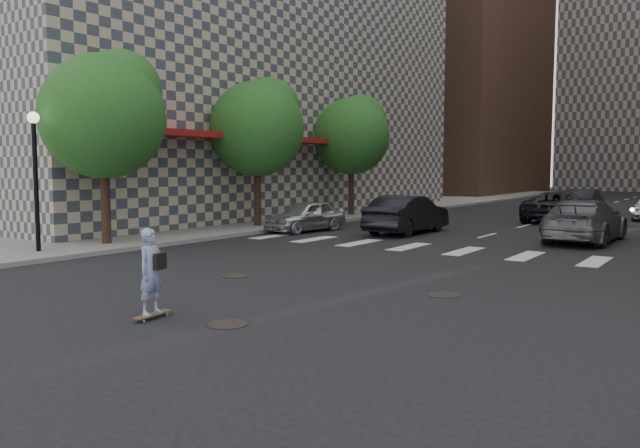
% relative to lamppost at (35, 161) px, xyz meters
% --- Properties ---
extents(ground, '(160.00, 160.00, 0.00)m').
position_rel_lamppost_xyz_m(ground, '(9.50, -0.50, -2.93)').
color(ground, black).
rests_on(ground, ground).
extents(sidewalk_left, '(13.00, 80.00, 0.15)m').
position_rel_lamppost_xyz_m(sidewalk_left, '(-5.00, 19.50, -2.86)').
color(sidewalk_left, gray).
rests_on(sidewalk_left, ground).
extents(building_left, '(16.40, 33.00, 25.00)m').
position_rel_lamppost_xyz_m(building_left, '(-8.99, 17.98, 9.55)').
color(building_left, tan).
rests_on(building_left, ground).
extents(tower_left, '(18.00, 24.00, 40.00)m').
position_rel_lamppost_xyz_m(tower_left, '(-10.50, 54.50, 17.07)').
color(tower_left, brown).
rests_on(tower_left, ground).
extents(lamppost, '(0.36, 0.36, 4.28)m').
position_rel_lamppost_xyz_m(lamppost, '(0.00, 0.00, 0.00)').
color(lamppost, black).
rests_on(lamppost, sidewalk_left).
extents(tree_a, '(4.20, 4.20, 6.60)m').
position_rel_lamppost_xyz_m(tree_a, '(0.05, 2.64, 1.71)').
color(tree_a, '#382619').
rests_on(tree_a, sidewalk_left).
extents(tree_b, '(4.20, 4.20, 6.60)m').
position_rel_lamppost_xyz_m(tree_b, '(0.05, 10.64, 1.71)').
color(tree_b, '#382619').
rests_on(tree_b, sidewalk_left).
extents(tree_c, '(4.20, 4.20, 6.60)m').
position_rel_lamppost_xyz_m(tree_c, '(0.05, 18.64, 1.71)').
color(tree_c, '#382619').
rests_on(tree_c, sidewalk_left).
extents(manhole_a, '(0.70, 0.70, 0.02)m').
position_rel_lamppost_xyz_m(manhole_a, '(10.70, -3.00, -2.92)').
color(manhole_a, black).
rests_on(manhole_a, ground).
extents(manhole_b, '(0.70, 0.70, 0.02)m').
position_rel_lamppost_xyz_m(manhole_b, '(7.50, 0.70, -2.92)').
color(manhole_b, black).
rests_on(manhole_b, ground).
extents(manhole_c, '(0.70, 0.70, 0.02)m').
position_rel_lamppost_xyz_m(manhole_c, '(12.80, 1.50, -2.92)').
color(manhole_c, black).
rests_on(manhole_c, ground).
extents(skateboarder, '(0.43, 0.84, 1.65)m').
position_rel_lamppost_xyz_m(skateboarder, '(9.27, -3.43, -2.07)').
color(skateboarder, brown).
rests_on(skateboarder, ground).
extents(silver_sedan, '(2.11, 4.11, 1.34)m').
position_rel_lamppost_xyz_m(silver_sedan, '(2.50, 10.71, -2.26)').
color(silver_sedan, silver).
rests_on(silver_sedan, ground).
extents(traffic_car_a, '(1.71, 4.82, 1.59)m').
position_rel_lamppost_xyz_m(traffic_car_a, '(6.43, 12.50, -2.14)').
color(traffic_car_a, black).
rests_on(traffic_car_a, ground).
extents(traffic_car_b, '(2.33, 5.47, 1.57)m').
position_rel_lamppost_xyz_m(traffic_car_b, '(13.17, 13.50, -2.15)').
color(traffic_car_b, '#54575B').
rests_on(traffic_car_b, ground).
extents(traffic_car_c, '(2.69, 5.55, 1.52)m').
position_rel_lamppost_xyz_m(traffic_car_c, '(10.28, 21.81, -2.17)').
color(traffic_car_c, black).
rests_on(traffic_car_c, ground).
extents(traffic_car_e, '(1.70, 4.56, 1.49)m').
position_rel_lamppost_xyz_m(traffic_car_e, '(10.14, 28.14, -2.19)').
color(traffic_car_e, black).
rests_on(traffic_car_e, ground).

